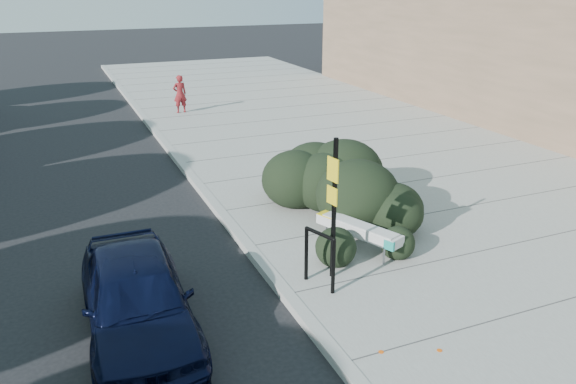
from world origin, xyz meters
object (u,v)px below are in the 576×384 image
Objects in this scene: sign_post at (334,201)px; pedestrian at (180,94)px; bench at (358,229)px; bike_rack at (320,254)px; sedan_navy at (137,298)px.

pedestrian is at bearing 78.23° from sign_post.
sign_post is (-0.96, -0.74, 1.02)m from bench.
bike_rack reaches higher than bench.
bench is at bearing 14.33° from sedan_navy.
pedestrian is (0.90, 14.63, 0.13)m from bike_rack.
bench is 1.27× the size of pedestrian.
sign_post is 0.66× the size of sedan_navy.
sedan_navy is at bearing 70.07° from pedestrian.
sedan_navy is (-3.45, -0.26, -0.96)m from sign_post.
pedestrian is at bearing 69.22° from bench.
bike_rack is at bearing 2.37° from sedan_navy.
pedestrian is at bearing 66.44° from bike_rack.
sedan_navy reaches higher than bike_rack.
pedestrian is (4.00, 14.67, 0.24)m from sedan_navy.
sedan_navy reaches higher than bench.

